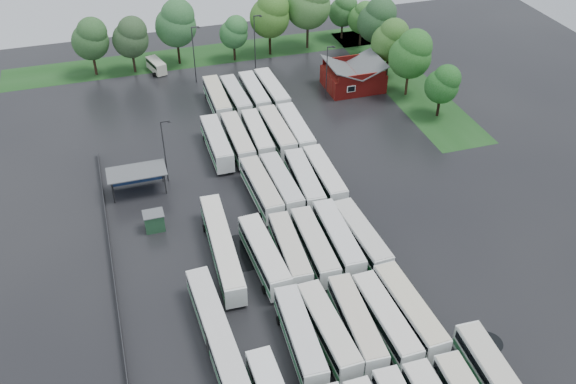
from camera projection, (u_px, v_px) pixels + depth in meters
name	position (u px, v px, depth m)	size (l,w,h in m)	color
ground	(301.00, 266.00, 78.93)	(160.00, 160.00, 0.00)	black
brick_building	(353.00, 78.00, 116.54)	(10.07, 8.60, 5.39)	maroon
wash_shed	(136.00, 173.00, 90.02)	(8.20, 4.20, 3.58)	#2D2D30
utility_hut	(154.00, 221.00, 83.98)	(2.70, 2.20, 2.62)	#1D472A
grass_strip_north	(210.00, 55.00, 129.34)	(80.00, 10.00, 0.01)	#173F15
grass_strip_east	(402.00, 80.00, 120.06)	(10.00, 50.00, 0.01)	#173F15
west_fence	(111.00, 257.00, 79.42)	(0.10, 50.00, 1.20)	#2D2D30
bus_r1c0	(300.00, 336.00, 67.39)	(3.22, 12.62, 3.48)	silver
bus_r1c1	(328.00, 330.00, 68.13)	(3.13, 12.50, 3.45)	silver
bus_r1c2	(356.00, 323.00, 68.86)	(3.17, 12.58, 3.47)	silver
bus_r1c3	(385.00, 320.00, 69.28)	(3.01, 12.57, 3.48)	silver
bus_r1c4	(409.00, 310.00, 70.31)	(3.28, 12.95, 3.58)	silver
bus_r2c0	(264.00, 255.00, 77.58)	(3.33, 12.99, 3.59)	silver
bus_r2c1	(290.00, 251.00, 78.42)	(3.12, 12.26, 3.38)	silver
bus_r2c2	(315.00, 246.00, 79.04)	(2.97, 12.59, 3.49)	silver
bus_r2c3	(338.00, 239.00, 80.07)	(3.07, 12.91, 3.58)	silver
bus_r2c4	(361.00, 237.00, 80.47)	(3.28, 12.69, 3.50)	silver
bus_r3c1	(261.00, 189.00, 88.72)	(3.08, 12.72, 3.52)	silver
bus_r3c2	(281.00, 184.00, 89.62)	(2.94, 12.62, 3.50)	silver
bus_r3c3	(304.00, 181.00, 90.24)	(3.34, 12.85, 3.54)	silver
bus_r3c4	(324.00, 176.00, 91.28)	(2.86, 12.58, 3.49)	silver
bus_r4c0	(217.00, 143.00, 98.42)	(2.83, 12.87, 3.58)	silver
bus_r4c1	(238.00, 139.00, 99.29)	(2.75, 12.74, 3.54)	silver
bus_r4c2	(258.00, 135.00, 100.35)	(2.96, 12.39, 3.43)	silver
bus_r4c3	(277.00, 132.00, 100.98)	(2.77, 12.77, 3.55)	silver
bus_r4c4	(296.00, 130.00, 101.62)	(2.89, 12.82, 3.56)	silver
bus_r5c1	(217.00, 99.00, 109.97)	(2.87, 12.73, 3.53)	silver
bus_r5c2	(236.00, 97.00, 110.64)	(2.94, 12.33, 3.41)	silver
bus_r5c3	(254.00, 93.00, 111.70)	(2.70, 12.41, 3.45)	silver
bus_r5c4	(272.00, 91.00, 112.37)	(3.10, 12.89, 3.57)	silver
artic_bus_west_b	(222.00, 247.00, 78.95)	(3.33, 18.39, 3.40)	silver
artic_bus_west_c	(217.00, 334.00, 67.63)	(3.38, 18.47, 3.41)	silver
minibus	(156.00, 65.00, 122.27)	(3.36, 5.73, 2.36)	beige
tree_north_0	(91.00, 38.00, 117.74)	(6.82, 6.82, 11.30)	#332016
tree_north_1	(131.00, 37.00, 118.68)	(6.69, 6.69, 11.08)	black
tree_north_2	(176.00, 23.00, 121.06)	(7.83, 7.83, 12.96)	black
tree_north_3	(234.00, 32.00, 123.80)	(5.54, 5.54, 9.18)	black
tree_north_4	(271.00, 14.00, 124.60)	(7.82, 7.82, 12.95)	black
tree_north_5	(309.00, 2.00, 126.43)	(8.99, 8.99, 14.90)	#2D2318
tree_north_6	(344.00, 10.00, 132.25)	(5.89, 5.89, 9.76)	black
tree_east_0	(443.00, 84.00, 105.60)	(5.68, 5.67, 9.39)	black
tree_east_1	(412.00, 53.00, 110.74)	(7.45, 7.45, 12.33)	#352315
tree_east_2	(391.00, 39.00, 117.41)	(6.80, 6.80, 11.26)	black
tree_east_3	(378.00, 20.00, 123.14)	(7.53, 7.53, 12.47)	black
tree_east_4	(363.00, 17.00, 129.69)	(5.63, 5.63, 9.32)	black
lamp_post_ne	(327.00, 68.00, 111.44)	(1.47, 0.29, 9.57)	#2D2D30
lamp_post_nw	(165.00, 147.00, 90.37)	(1.52, 0.30, 9.89)	#2D2D30
lamp_post_back_w	(194.00, 51.00, 115.73)	(1.66, 0.32, 10.77)	#2D2D30
lamp_post_back_e	(255.00, 38.00, 120.67)	(1.62, 0.32, 10.55)	#2D2D30
puddle_2	(241.00, 253.00, 80.95)	(7.22, 7.22, 0.01)	black
puddle_3	(369.00, 272.00, 78.08)	(3.66, 3.66, 0.01)	black
puddle_4	(488.00, 343.00, 69.17)	(3.16, 3.16, 0.01)	black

